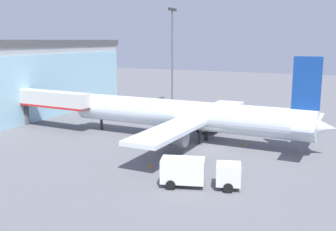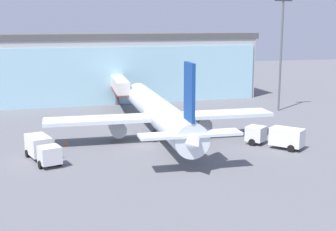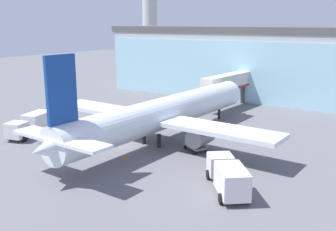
# 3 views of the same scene
# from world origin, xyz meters

# --- Properties ---
(ground) EXTENTS (240.00, 240.00, 0.00)m
(ground) POSITION_xyz_m (0.00, 0.00, 0.00)
(ground) COLOR slate
(terminal_building) EXTENTS (61.18, 16.68, 13.49)m
(terminal_building) POSITION_xyz_m (0.01, 38.39, 6.74)
(terminal_building) COLOR #AEAEAE
(terminal_building) RESTS_ON ground
(jet_bridge) EXTENTS (2.84, 14.24, 5.77)m
(jet_bridge) POSITION_xyz_m (0.50, 26.02, 4.40)
(jet_bridge) COLOR beige
(jet_bridge) RESTS_ON ground
(apron_light_mast) EXTENTS (3.20, 0.40, 19.74)m
(apron_light_mast) POSITION_xyz_m (28.18, 18.29, 11.63)
(apron_light_mast) COLOR #59595E
(apron_light_mast) RESTS_ON ground
(airplane) EXTENTS (31.00, 37.35, 11.60)m
(airplane) POSITION_xyz_m (2.76, 3.70, 3.46)
(airplane) COLOR white
(airplane) RESTS_ON ground
(catering_truck) EXTENTS (4.31, 7.62, 2.65)m
(catering_truck) POSITION_xyz_m (-12.81, -3.71, 1.47)
(catering_truck) COLOR silver
(catering_truck) RESTS_ON ground
(fuel_truck) EXTENTS (6.44, 6.96, 2.65)m
(fuel_truck) POSITION_xyz_m (16.07, -4.83, 1.47)
(fuel_truck) COLOR silver
(fuel_truck) RESTS_ON ground
(baggage_cart) EXTENTS (3.22, 2.72, 1.50)m
(baggage_cart) POSITION_xyz_m (8.04, 3.06, 0.50)
(baggage_cart) COLOR #9E998C
(baggage_cart) RESTS_ON ground
(safety_cone_nose) EXTENTS (0.36, 0.36, 0.55)m
(safety_cone_nose) POSITION_xyz_m (3.55, -3.92, 0.28)
(safety_cone_nose) COLOR orange
(safety_cone_nose) RESTS_ON ground
(safety_cone_wingtip) EXTENTS (0.36, 0.36, 0.55)m
(safety_cone_wingtip) POSITION_xyz_m (-9.99, 2.81, 0.28)
(safety_cone_wingtip) COLOR orange
(safety_cone_wingtip) RESTS_ON ground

